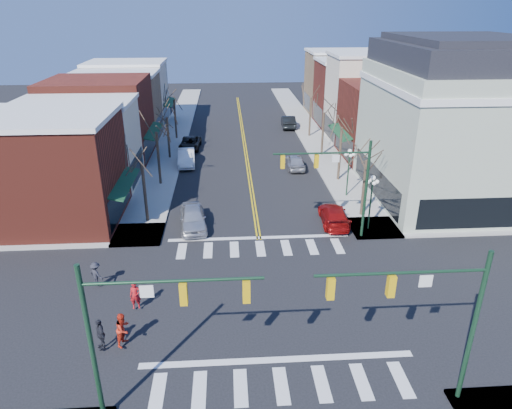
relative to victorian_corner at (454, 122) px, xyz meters
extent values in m
plane|color=black|center=(-16.50, -14.50, -6.66)|extent=(160.00, 160.00, 0.00)
cube|color=#9E9B93|center=(-25.25, 5.50, -6.58)|extent=(3.50, 70.00, 0.15)
cube|color=#9E9B93|center=(-7.75, 5.50, -6.58)|extent=(3.50, 70.00, 0.15)
cube|color=maroon|center=(-32.00, -2.75, -2.66)|extent=(10.00, 8.50, 8.00)
cube|color=beige|center=(-32.00, 5.00, -2.91)|extent=(10.00, 7.00, 7.50)
cube|color=maroon|center=(-32.00, 13.00, -2.41)|extent=(10.00, 9.00, 8.50)
cube|color=#A28159|center=(-32.00, 21.25, -2.76)|extent=(10.00, 7.50, 7.80)
cube|color=beige|center=(-32.00, 29.00, -2.56)|extent=(10.00, 8.00, 8.20)
cube|color=maroon|center=(-1.00, 11.25, -2.66)|extent=(10.00, 8.50, 8.00)
cube|color=beige|center=(-1.00, 19.00, -1.66)|extent=(10.00, 7.00, 10.00)
cube|color=maroon|center=(-1.00, 26.50, -2.41)|extent=(10.00, 8.00, 8.50)
cube|color=#A28159|center=(-1.00, 34.50, -2.16)|extent=(10.00, 8.00, 9.00)
cube|color=#ADB89F|center=(0.00, 0.00, -1.16)|extent=(12.00, 14.00, 11.00)
cube|color=white|center=(0.00, 0.00, 2.94)|extent=(12.25, 14.25, 0.50)
cube|color=black|center=(0.00, 0.00, 5.24)|extent=(11.40, 13.40, 1.80)
cube|color=black|center=(0.00, 0.00, 6.34)|extent=(9.80, 11.80, 0.60)
cylinder|color=#14331E|center=(-23.90, -21.90, -3.06)|extent=(0.20, 0.20, 7.20)
cylinder|color=#14331E|center=(-20.65, -21.90, -0.26)|extent=(6.50, 0.12, 0.12)
cube|color=gold|center=(-20.33, -21.90, -0.81)|extent=(0.28, 0.28, 0.90)
cube|color=gold|center=(-18.05, -21.90, -0.81)|extent=(0.28, 0.28, 0.90)
cylinder|color=#14331E|center=(-9.10, -21.90, -3.06)|extent=(0.20, 0.20, 7.20)
cylinder|color=#14331E|center=(-12.35, -21.90, -0.26)|extent=(6.50, 0.12, 0.12)
cube|color=gold|center=(-12.68, -21.90, -0.81)|extent=(0.28, 0.28, 0.90)
cube|color=gold|center=(-14.95, -21.90, -0.81)|extent=(0.28, 0.28, 0.90)
cylinder|color=#14331E|center=(-9.10, -7.10, -3.06)|extent=(0.20, 0.20, 7.20)
cylinder|color=#14331E|center=(-12.35, -7.10, -0.26)|extent=(6.50, 0.12, 0.12)
cube|color=gold|center=(-12.68, -7.10, -0.81)|extent=(0.28, 0.28, 0.90)
cube|color=gold|center=(-14.95, -7.10, -0.81)|extent=(0.28, 0.28, 0.90)
cylinder|color=#14331E|center=(-8.30, -6.00, -4.66)|extent=(0.12, 0.12, 4.00)
sphere|color=white|center=(-8.30, -6.00, -2.51)|extent=(0.36, 0.36, 0.36)
cylinder|color=#14331E|center=(-8.30, 0.50, -4.66)|extent=(0.12, 0.12, 4.00)
sphere|color=white|center=(-8.30, 0.50, -2.51)|extent=(0.36, 0.36, 0.36)
cylinder|color=#382B21|center=(-24.90, -3.50, -4.28)|extent=(0.24, 0.24, 4.76)
cylinder|color=#382B21|center=(-24.90, 4.50, -4.14)|extent=(0.24, 0.24, 5.04)
cylinder|color=#382B21|center=(-24.90, 12.50, -4.38)|extent=(0.24, 0.24, 4.55)
cylinder|color=#382B21|center=(-24.90, 20.50, -4.21)|extent=(0.24, 0.24, 4.90)
cylinder|color=#382B21|center=(-8.10, -3.50, -4.35)|extent=(0.24, 0.24, 4.62)
cylinder|color=#382B21|center=(-8.10, 4.50, -4.07)|extent=(0.24, 0.24, 5.18)
cylinder|color=#382B21|center=(-8.10, 12.50, -4.24)|extent=(0.24, 0.24, 4.83)
cylinder|color=#382B21|center=(-8.10, 20.50, -4.17)|extent=(0.24, 0.24, 4.97)
imported|color=silver|center=(-21.32, -4.71, -5.85)|extent=(2.46, 4.93, 1.61)
imported|color=white|center=(-22.90, 10.18, -5.85)|extent=(2.01, 4.98, 1.61)
imported|color=black|center=(-22.90, 15.97, -5.98)|extent=(2.51, 4.96, 1.35)
imported|color=#980E0D|center=(-10.60, -4.73, -5.96)|extent=(2.20, 4.87, 1.39)
imported|color=#B5B5BA|center=(-11.70, 8.36, -5.92)|extent=(1.76, 4.34, 1.48)
imported|color=black|center=(-10.16, 25.40, -5.84)|extent=(1.96, 5.04, 1.64)
imported|color=#AE1219|center=(-23.80, -14.75, -5.69)|extent=(0.64, 0.47, 1.63)
imported|color=red|center=(-23.87, -17.66, -5.62)|extent=(0.92, 1.04, 1.77)
imported|color=black|center=(-24.91, -17.87, -5.68)|extent=(0.86, 1.04, 1.66)
imported|color=#21212A|center=(-26.50, -12.35, -5.75)|extent=(1.12, 1.04, 1.52)
camera|label=1|loc=(-18.61, -35.81, 8.73)|focal=32.00mm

